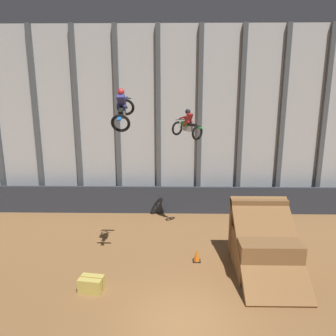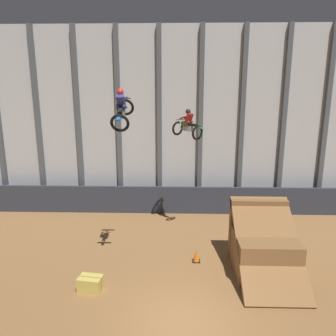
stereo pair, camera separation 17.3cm
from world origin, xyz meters
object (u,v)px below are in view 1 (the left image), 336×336
at_px(dirt_ramp, 263,245).
at_px(traffic_cone_near_ramp, 197,255).
at_px(rider_bike_left_air, 123,110).
at_px(rider_bike_right_air, 187,126).
at_px(hay_bale_trackside, 91,284).

height_order(dirt_ramp, traffic_cone_near_ramp, dirt_ramp).
relative_size(rider_bike_left_air, traffic_cone_near_ramp, 3.21).
bearing_deg(traffic_cone_near_ramp, rider_bike_right_air, 97.61).
bearing_deg(rider_bike_right_air, hay_bale_trackside, -170.21).
relative_size(traffic_cone_near_ramp, hay_bale_trackside, 0.59).
distance_m(dirt_ramp, traffic_cone_near_ramp, 2.94).
height_order(traffic_cone_near_ramp, hay_bale_trackside, traffic_cone_near_ramp).
distance_m(traffic_cone_near_ramp, hay_bale_trackside, 4.81).
relative_size(dirt_ramp, hay_bale_trackside, 4.26).
bearing_deg(rider_bike_left_air, traffic_cone_near_ramp, 14.35).
height_order(rider_bike_left_air, rider_bike_right_air, rider_bike_left_air).
bearing_deg(hay_bale_trackside, dirt_ramp, 15.15).
relative_size(rider_bike_right_air, hay_bale_trackside, 1.66).
height_order(dirt_ramp, rider_bike_right_air, rider_bike_right_air).
bearing_deg(dirt_ramp, rider_bike_left_air, -176.82).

